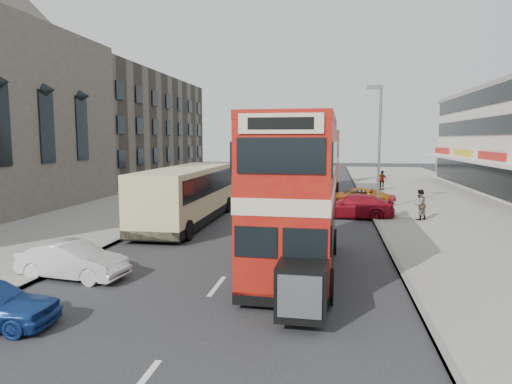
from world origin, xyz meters
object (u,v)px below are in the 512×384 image
Objects in this scene: bus_main at (296,194)px; cyclist at (330,193)px; pedestrian_near at (420,205)px; bus_second at (319,163)px; car_left_front at (73,260)px; car_right_a at (352,206)px; coach at (188,193)px; pedestrian_far at (382,180)px; car_right_b at (355,197)px; street_lamp at (378,138)px.

bus_main is 17.93m from cyclist.
bus_second is at bearing -98.03° from pedestrian_near.
car_right_a reaches higher than car_left_front.
coach is at bearing 66.21° from bus_second.
car_right_a is at bearing -112.60° from pedestrian_far.
car_left_front is at bearing 17.12° from bus_main.
cyclist is at bearing -128.68° from pedestrian_far.
bus_second is at bearing -145.18° from pedestrian_far.
coach reaches higher than cyclist.
pedestrian_far is at bearing 172.08° from car_right_a.
pedestrian_near is at bearing -48.73° from cyclist.
coach is at bearing -65.48° from car_right_a.
car_right_b is at bearing -26.96° from cyclist.
car_left_front is 2.15× the size of pedestrian_near.
car_right_a is 2.39× the size of cyclist.
coach reaches higher than pedestrian_far.
street_lamp is 0.82× the size of bus_second.
pedestrian_far is (1.65, 12.39, -3.76)m from street_lamp.
pedestrian_near reaches higher than car_left_front.
cyclist is (-4.66, -8.52, -0.30)m from pedestrian_far.
pedestrian_far is (5.60, 5.56, -1.79)m from bus_second.
bus_main is 5.51× the size of pedestrian_near.
coach is 5.33× the size of cyclist.
coach reaches higher than car_right_b.
pedestrian_far is at bearing 66.80° from cyclist.
street_lamp is at bearing 149.69° from car_right_a.
bus_second is (0.20, 20.73, -0.00)m from bus_main.
car_right_b is at bearing -98.67° from bus_main.
bus_second reaches higher than car_left_front.
car_left_front is 18.74m from pedestrian_near.
pedestrian_far reaches higher than car_right_b.
coach is 6.26× the size of pedestrian_near.
cyclist is (-1.37, 6.21, 0.00)m from car_right_a.
car_left_front is at bearing -125.01° from pedestrian_far.
coach is 2.39× the size of car_right_b.
street_lamp is at bearing -46.66° from cyclist.
street_lamp reaches higher than coach.
car_right_a is (2.51, 11.56, -2.09)m from bus_main.
car_left_front is (-11.59, -16.00, -4.16)m from street_lamp.
bus_main reaches higher than pedestrian_far.
street_lamp is 3.90× the size of cyclist.
cyclist is (-3.01, 3.87, -4.06)m from street_lamp.
bus_main is 10.68m from coach.
car_right_b is (2.94, 16.62, -2.17)m from bus_main.
street_lamp reaches higher than car_right_b.
car_left_front is 16.90m from car_right_a.
car_left_front is (-7.64, -22.83, -2.18)m from bus_second.
street_lamp is 0.83× the size of bus_main.
bus_second is at bearing -11.48° from car_left_front.
pedestrian_far is (12.52, 18.06, -0.71)m from coach.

